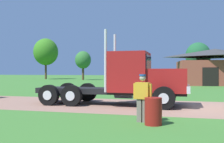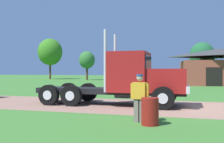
{
  "view_description": "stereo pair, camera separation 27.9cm",
  "coord_description": "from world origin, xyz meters",
  "px_view_note": "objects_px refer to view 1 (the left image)",
  "views": [
    {
      "loc": [
        -0.87,
        -12.93,
        1.74
      ],
      "look_at": [
        -4.41,
        0.42,
        1.73
      ],
      "focal_mm": 41.78,
      "sensor_mm": 36.0,
      "label": 1
    },
    {
      "loc": [
        -0.6,
        -12.86,
        1.74
      ],
      "look_at": [
        -4.41,
        0.42,
        1.73
      ],
      "focal_mm": 41.78,
      "sensor_mm": 36.0,
      "label": 2
    }
  ],
  "objects_px": {
    "visitor_standing_near": "(143,96)",
    "shed_building": "(215,67)",
    "steel_barrel": "(153,111)",
    "truck_foreground_white": "(131,80)"
  },
  "relations": [
    {
      "from": "visitor_standing_near",
      "to": "steel_barrel",
      "type": "height_order",
      "value": "visitor_standing_near"
    },
    {
      "from": "truck_foreground_white",
      "to": "visitor_standing_near",
      "type": "height_order",
      "value": "truck_foreground_white"
    },
    {
      "from": "steel_barrel",
      "to": "shed_building",
      "type": "bearing_deg",
      "value": 79.37
    },
    {
      "from": "visitor_standing_near",
      "to": "steel_barrel",
      "type": "relative_size",
      "value": 1.85
    },
    {
      "from": "visitor_standing_near",
      "to": "shed_building",
      "type": "relative_size",
      "value": 0.16
    },
    {
      "from": "steel_barrel",
      "to": "shed_building",
      "type": "height_order",
      "value": "shed_building"
    },
    {
      "from": "truck_foreground_white",
      "to": "shed_building",
      "type": "distance_m",
      "value": 23.88
    },
    {
      "from": "visitor_standing_near",
      "to": "steel_barrel",
      "type": "xyz_separation_m",
      "value": [
        0.4,
        -0.38,
        -0.45
      ]
    },
    {
      "from": "visitor_standing_near",
      "to": "shed_building",
      "type": "height_order",
      "value": "shed_building"
    },
    {
      "from": "steel_barrel",
      "to": "visitor_standing_near",
      "type": "bearing_deg",
      "value": 136.78
    }
  ]
}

